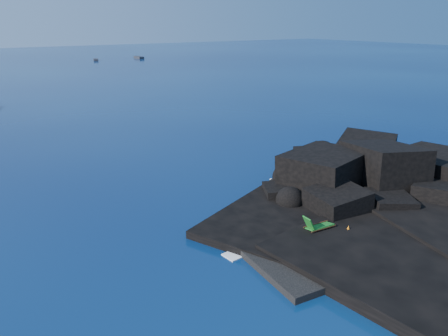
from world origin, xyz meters
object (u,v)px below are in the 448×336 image
object	(u,v)px
deck_chair	(320,222)
marker_cone	(348,230)
sunbather	(331,251)
distant_boat_a	(96,61)
distant_boat_b	(139,58)

from	to	relation	value
deck_chair	marker_cone	bearing A→B (deg)	-34.60
sunbather	distant_boat_a	size ratio (longest dim) A/B	0.45
sunbather	marker_cone	size ratio (longest dim) A/B	3.65
sunbather	distant_boat_a	world-z (taller)	sunbather
marker_cone	distant_boat_a	size ratio (longest dim) A/B	0.12
marker_cone	distant_boat_b	distance (m)	122.84
sunbather	marker_cone	distance (m)	2.58
sunbather	marker_cone	world-z (taller)	marker_cone
sunbather	distant_boat_b	distance (m)	124.53
distant_boat_a	distant_boat_b	bearing A→B (deg)	15.53
deck_chair	distant_boat_a	distance (m)	118.58
sunbather	marker_cone	xyz separation A→B (m)	(2.38, 0.98, 0.07)
sunbather	distant_boat_b	size ratio (longest dim) A/B	0.36
deck_chair	sunbather	distance (m)	2.33
deck_chair	distant_boat_b	world-z (taller)	deck_chair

